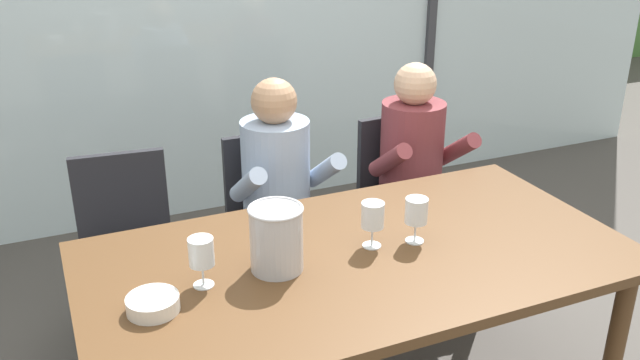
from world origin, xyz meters
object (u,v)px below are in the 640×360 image
person_pale_blue_shirt (284,190)px  person_maroon_top (418,167)px  wine_glass_by_left_taster (416,213)px  chair_near_curtain (126,236)px  chair_center (402,186)px  wine_glass_center_pour (201,254)px  chair_left_of_center (273,210)px  ice_bucket_primary (276,238)px  dining_table (358,271)px  wine_glass_near_bucket (373,217)px  tasting_bowl (153,304)px

person_pale_blue_shirt → person_maroon_top: bearing=-2.7°
person_maroon_top → wine_glass_by_left_taster: person_maroon_top is taller
chair_near_curtain → chair_center: size_ratio=1.00×
wine_glass_by_left_taster → wine_glass_center_pour: (-0.80, 0.01, 0.00)m
chair_left_of_center → ice_bucket_primary: (-0.31, -0.93, 0.37)m
dining_table → wine_glass_by_left_taster: (0.23, -0.00, 0.19)m
wine_glass_center_pour → wine_glass_near_bucket: bearing=1.7°
chair_left_of_center → dining_table: bearing=-90.5°
person_pale_blue_shirt → person_maroon_top: (0.72, -0.00, 0.00)m
wine_glass_by_left_taster → wine_glass_near_bucket: (-0.16, 0.03, 0.00)m
tasting_bowl → wine_glass_by_left_taster: 0.98m
chair_center → tasting_bowl: size_ratio=5.28×
chair_center → ice_bucket_primary: bearing=-142.2°
ice_bucket_primary → wine_glass_near_bucket: ice_bucket_primary is taller
chair_near_curtain → wine_glass_near_bucket: 1.26m
wine_glass_near_bucket → wine_glass_center_pour: (-0.63, -0.02, 0.00)m
wine_glass_by_left_taster → wine_glass_near_bucket: bearing=168.7°
ice_bucket_primary → wine_glass_center_pour: 0.26m
wine_glass_center_pour → tasting_bowl: bearing=-155.5°
dining_table → tasting_bowl: (-0.75, -0.07, 0.10)m
person_pale_blue_shirt → tasting_bowl: 1.15m
chair_center → wine_glass_center_pour: size_ratio=5.00×
dining_table → wine_glass_by_left_taster: 0.30m
person_pale_blue_shirt → wine_glass_by_left_taster: size_ratio=6.84×
person_pale_blue_shirt → wine_glass_near_bucket: 0.79m
wine_glass_near_bucket → person_pale_blue_shirt: bearing=94.5°
dining_table → wine_glass_near_bucket: size_ratio=11.30×
person_pale_blue_shirt → chair_left_of_center: bearing=87.1°
tasting_bowl → dining_table: bearing=5.3°
wine_glass_by_left_taster → wine_glass_center_pour: size_ratio=1.00×
ice_bucket_primary → chair_near_curtain: bearing=112.7°
chair_center → wine_glass_center_pour: bearing=-148.3°
chair_near_curtain → ice_bucket_primary: bearing=-61.9°
chair_left_of_center → wine_glass_center_pour: wine_glass_center_pour is taller
person_pale_blue_shirt → tasting_bowl: bearing=-134.0°
dining_table → person_pale_blue_shirt: size_ratio=1.65×
chair_near_curtain → chair_center: (1.44, -0.01, 0.00)m
dining_table → wine_glass_by_left_taster: wine_glass_by_left_taster is taller
chair_left_of_center → person_pale_blue_shirt: person_pale_blue_shirt is taller
ice_bucket_primary → wine_glass_near_bucket: 0.37m
chair_left_of_center → chair_center: bearing=0.1°
ice_bucket_primary → chair_left_of_center: bearing=71.3°
chair_near_curtain → person_maroon_top: size_ratio=0.73×
chair_left_of_center → wine_glass_near_bucket: bearing=-86.3°
chair_center → tasting_bowl: (-1.48, -1.02, 0.27)m
wine_glass_center_pour → ice_bucket_primary: bearing=1.2°
person_pale_blue_shirt → ice_bucket_primary: size_ratio=5.09×
dining_table → wine_glass_by_left_taster: bearing=-0.4°
person_pale_blue_shirt → person_maroon_top: size_ratio=1.00×
wine_glass_by_left_taster → wine_glass_center_pour: same height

